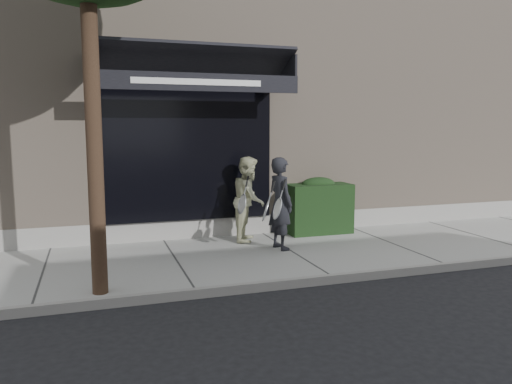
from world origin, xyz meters
name	(u,v)px	position (x,y,z in m)	size (l,w,h in m)	color
ground	(291,257)	(0.00, 0.00, 0.00)	(80.00, 80.00, 0.00)	black
sidewalk	(291,254)	(0.00, 0.00, 0.06)	(20.00, 3.00, 0.12)	#9F9F9A
curb	(331,279)	(0.00, -1.55, 0.07)	(20.00, 0.10, 0.14)	gray
building_facade	(220,109)	(-0.01, 4.96, 2.74)	(14.30, 8.04, 5.64)	tan
hedge	(318,206)	(1.10, 1.25, 0.66)	(1.30, 0.70, 1.14)	black
pedestrian_front	(280,203)	(-0.13, 0.18, 0.93)	(0.75, 0.85, 1.63)	black
pedestrian_back	(249,199)	(-0.45, 0.99, 0.92)	(0.87, 0.96, 1.59)	beige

